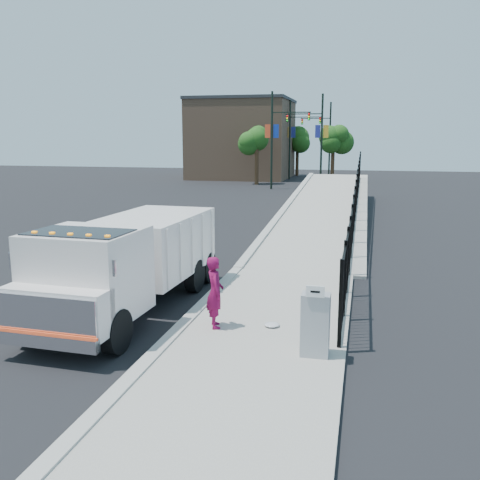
# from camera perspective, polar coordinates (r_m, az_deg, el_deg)

# --- Properties ---
(ground) EXTENTS (120.00, 120.00, 0.00)m
(ground) POSITION_cam_1_polar(r_m,az_deg,el_deg) (13.79, -4.11, -7.44)
(ground) COLOR black
(ground) RESTS_ON ground
(sidewalk) EXTENTS (3.55, 12.00, 0.12)m
(sidewalk) POSITION_cam_1_polar(r_m,az_deg,el_deg) (11.50, 2.23, -10.93)
(sidewalk) COLOR #9E998E
(sidewalk) RESTS_ON ground
(curb) EXTENTS (0.30, 12.00, 0.16)m
(curb) POSITION_cam_1_polar(r_m,az_deg,el_deg) (11.98, -6.98, -9.99)
(curb) COLOR #ADAAA3
(curb) RESTS_ON ground
(ramp) EXTENTS (3.95, 24.06, 3.19)m
(ramp) POSITION_cam_1_polar(r_m,az_deg,el_deg) (28.87, 9.42, 2.15)
(ramp) COLOR #9E998E
(ramp) RESTS_ON ground
(iron_fence) EXTENTS (0.10, 28.00, 1.80)m
(iron_fence) POSITION_cam_1_polar(r_m,az_deg,el_deg) (24.73, 12.16, 2.70)
(iron_fence) COLOR black
(iron_fence) RESTS_ON ground
(truck) EXTENTS (2.60, 7.19, 2.43)m
(truck) POSITION_cam_1_polar(r_m,az_deg,el_deg) (13.53, -11.98, -2.00)
(truck) COLOR black
(truck) RESTS_ON ground
(worker) EXTENTS (0.59, 0.70, 1.62)m
(worker) POSITION_cam_1_polar(r_m,az_deg,el_deg) (12.01, -2.69, -5.58)
(worker) COLOR maroon
(worker) RESTS_ON sidewalk
(utility_cabinet) EXTENTS (0.55, 0.40, 1.25)m
(utility_cabinet) POSITION_cam_1_polar(r_m,az_deg,el_deg) (10.64, 8.04, -8.93)
(utility_cabinet) COLOR gray
(utility_cabinet) RESTS_ON sidewalk
(arrow_sign) EXTENTS (0.35, 0.04, 0.22)m
(arrow_sign) POSITION_cam_1_polar(r_m,az_deg,el_deg) (10.21, 8.03, -5.47)
(arrow_sign) COLOR white
(arrow_sign) RESTS_ON utility_cabinet
(debris) EXTENTS (0.35, 0.35, 0.09)m
(debris) POSITION_cam_1_polar(r_m,az_deg,el_deg) (12.27, 3.42, -9.00)
(debris) COLOR silver
(debris) RESTS_ON sidewalk
(light_pole_0) EXTENTS (3.77, 0.22, 8.00)m
(light_pole_0) POSITION_cam_1_polar(r_m,az_deg,el_deg) (45.10, 3.80, 10.96)
(light_pole_0) COLOR black
(light_pole_0) RESTS_ON ground
(light_pole_1) EXTENTS (3.77, 0.22, 8.00)m
(light_pole_1) POSITION_cam_1_polar(r_m,az_deg,el_deg) (48.05, 8.33, 10.87)
(light_pole_1) COLOR black
(light_pole_1) RESTS_ON ground
(light_pole_2) EXTENTS (3.77, 0.22, 8.00)m
(light_pole_2) POSITION_cam_1_polar(r_m,az_deg,el_deg) (55.96, 5.64, 10.93)
(light_pole_2) COLOR black
(light_pole_2) RESTS_ON ground
(light_pole_3) EXTENTS (3.77, 0.22, 8.00)m
(light_pole_3) POSITION_cam_1_polar(r_m,az_deg,el_deg) (59.69, 9.27, 10.84)
(light_pole_3) COLOR black
(light_pole_3) RESTS_ON ground
(tree_0) EXTENTS (2.24, 2.24, 5.12)m
(tree_0) POSITION_cam_1_polar(r_m,az_deg,el_deg) (49.45, 1.80, 10.46)
(tree_0) COLOR #382314
(tree_0) RESTS_ON ground
(tree_1) EXTENTS (2.06, 2.06, 5.03)m
(tree_1) POSITION_cam_1_polar(r_m,az_deg,el_deg) (51.56, 9.92, 10.30)
(tree_1) COLOR #382314
(tree_1) RESTS_ON ground
(tree_2) EXTENTS (2.59, 2.59, 5.29)m
(tree_2) POSITION_cam_1_polar(r_m,az_deg,el_deg) (61.06, 6.16, 10.52)
(tree_2) COLOR #382314
(tree_2) RESTS_ON ground
(building) EXTENTS (10.00, 10.00, 8.00)m
(building) POSITION_cam_1_polar(r_m,az_deg,el_deg) (57.95, 0.25, 10.62)
(building) COLOR #8C664C
(building) RESTS_ON ground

